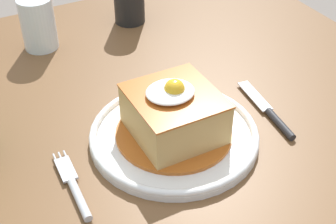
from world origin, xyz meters
name	(u,v)px	position (x,y,z in m)	size (l,w,h in m)	color
dining_table	(120,165)	(0.00, 0.00, 0.62)	(1.12, 0.90, 0.73)	brown
main_plate	(174,135)	(0.06, -0.09, 0.74)	(0.26, 0.26, 0.02)	white
sandwich_meal	(174,115)	(0.06, -0.09, 0.78)	(0.18, 0.18, 0.10)	#B75B1E
fork	(75,189)	(-0.12, -0.13, 0.74)	(0.02, 0.14, 0.01)	silver
knife	(272,115)	(0.23, -0.13, 0.74)	(0.04, 0.17, 0.01)	#262628
drinking_glass	(39,27)	(-0.04, 0.28, 0.78)	(0.07, 0.07, 0.10)	gold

